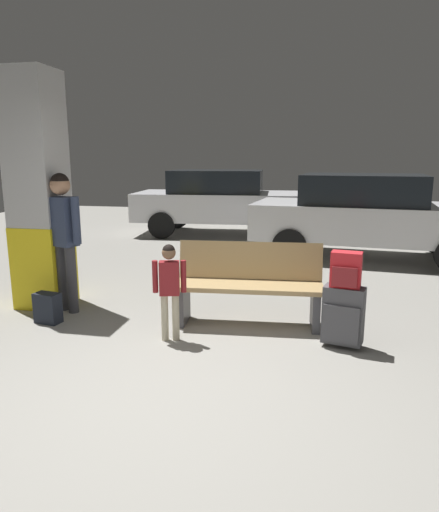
# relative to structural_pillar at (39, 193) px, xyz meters

# --- Properties ---
(ground_plane) EXTENTS (18.00, 18.00, 0.10)m
(ground_plane) POSITION_rel_structural_pillar_xyz_m (2.09, 2.07, -1.44)
(ground_plane) COLOR gray
(structural_pillar) EXTENTS (0.57, 0.57, 2.80)m
(structural_pillar) POSITION_rel_structural_pillar_xyz_m (0.00, 0.00, 0.00)
(structural_pillar) COLOR yellow
(structural_pillar) RESTS_ON ground_plane
(bench) EXTENTS (1.63, 0.64, 0.89)m
(bench) POSITION_rel_structural_pillar_xyz_m (2.57, -0.16, -0.95)
(bench) COLOR tan
(bench) RESTS_ON ground_plane
(suitcase) EXTENTS (0.42, 0.31, 0.60)m
(suitcase) POSITION_rel_structural_pillar_xyz_m (3.55, -0.65, -1.07)
(suitcase) COLOR #4C4C51
(suitcase) RESTS_ON ground_plane
(backpack_bright) EXTENTS (0.30, 0.23, 0.34)m
(backpack_bright) POSITION_rel_structural_pillar_xyz_m (3.55, -0.65, -0.62)
(backpack_bright) COLOR red
(backpack_bright) RESTS_ON suitcase
(child) EXTENTS (0.33, 0.19, 0.98)m
(child) POSITION_rel_structural_pillar_xyz_m (1.86, -0.81, -0.79)
(child) COLOR beige
(child) RESTS_ON ground_plane
(adult) EXTENTS (0.53, 0.30, 1.64)m
(adult) POSITION_rel_structural_pillar_xyz_m (0.39, -0.19, -0.38)
(adult) COLOR #38383D
(adult) RESTS_ON ground_plane
(backpack_dark_floor) EXTENTS (0.30, 0.23, 0.34)m
(backpack_dark_floor) POSITION_rel_structural_pillar_xyz_m (0.38, -0.59, -1.22)
(backpack_dark_floor) COLOR #1E232D
(backpack_dark_floor) RESTS_ON ground_plane
(parked_car_far) EXTENTS (4.21, 2.02, 1.51)m
(parked_car_far) POSITION_rel_structural_pillar_xyz_m (1.10, 5.76, -0.59)
(parked_car_far) COLOR silver
(parked_car_far) RESTS_ON ground_plane
(parked_car_near) EXTENTS (4.25, 2.12, 1.51)m
(parked_car_near) POSITION_rel_structural_pillar_xyz_m (4.20, 3.62, -0.59)
(parked_car_near) COLOR silver
(parked_car_near) RESTS_ON ground_plane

